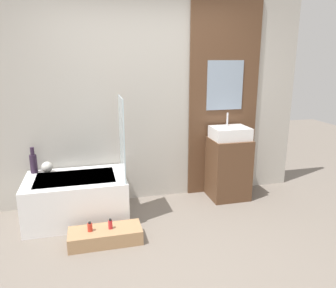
% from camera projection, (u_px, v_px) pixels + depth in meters
% --- Properties ---
extents(ground_plane, '(12.00, 12.00, 0.00)m').
position_uv_depth(ground_plane, '(179.00, 264.00, 3.01)').
color(ground_plane, slate).
extents(wall_tiled_back, '(4.20, 0.06, 2.60)m').
position_uv_depth(wall_tiled_back, '(146.00, 101.00, 4.15)').
color(wall_tiled_back, '#B7B2A8').
rests_on(wall_tiled_back, ground_plane).
extents(wall_wood_accent, '(0.96, 0.04, 2.60)m').
position_uv_depth(wall_wood_accent, '(224.00, 98.00, 4.35)').
color(wall_wood_accent, brown).
rests_on(wall_wood_accent, ground_plane).
extents(bathtub, '(1.13, 0.75, 0.51)m').
position_uv_depth(bathtub, '(77.00, 198.00, 3.81)').
color(bathtub, white).
rests_on(bathtub, ground_plane).
extents(glass_shower_screen, '(0.01, 0.44, 0.92)m').
position_uv_depth(glass_shower_screen, '(122.00, 138.00, 3.63)').
color(glass_shower_screen, silver).
rests_on(glass_shower_screen, bathtub).
extents(wooden_step_bench, '(0.74, 0.30, 0.15)m').
position_uv_depth(wooden_step_bench, '(105.00, 236.00, 3.33)').
color(wooden_step_bench, '#A87F56').
rests_on(wooden_step_bench, ground_plane).
extents(vanity_cabinet, '(0.50, 0.45, 0.81)m').
position_uv_depth(vanity_cabinet, '(228.00, 168.00, 4.36)').
color(vanity_cabinet, brown).
rests_on(vanity_cabinet, ground_plane).
extents(sink, '(0.47, 0.37, 0.33)m').
position_uv_depth(sink, '(230.00, 133.00, 4.23)').
color(sink, white).
rests_on(sink, vanity_cabinet).
extents(vase_tall_dark, '(0.08, 0.08, 0.31)m').
position_uv_depth(vase_tall_dark, '(33.00, 162.00, 3.86)').
color(vase_tall_dark, '#2D1E33').
rests_on(vase_tall_dark, bathtub).
extents(vase_round_light, '(0.13, 0.13, 0.13)m').
position_uv_depth(vase_round_light, '(47.00, 167.00, 3.89)').
color(vase_round_light, silver).
rests_on(vase_round_light, bathtub).
extents(bottle_soap_primary, '(0.05, 0.05, 0.10)m').
position_uv_depth(bottle_soap_primary, '(90.00, 227.00, 3.27)').
color(bottle_soap_primary, red).
rests_on(bottle_soap_primary, wooden_step_bench).
extents(bottle_soap_secondary, '(0.04, 0.04, 0.11)m').
position_uv_depth(bottle_soap_secondary, '(110.00, 224.00, 3.32)').
color(bottle_soap_secondary, red).
rests_on(bottle_soap_secondary, wooden_step_bench).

